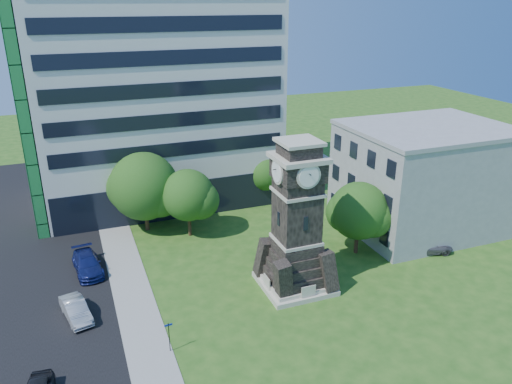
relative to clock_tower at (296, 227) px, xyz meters
name	(u,v)px	position (x,y,z in m)	size (l,w,h in m)	color
ground	(270,306)	(-3.00, -2.00, -5.28)	(160.00, 160.00, 0.00)	#245117
sidewalk	(134,297)	(-12.50, 3.00, -5.25)	(3.00, 70.00, 0.06)	gray
street	(15,321)	(-21.00, 3.00, -5.27)	(14.00, 80.00, 0.02)	black
clock_tower	(296,227)	(0.00, 0.00, 0.00)	(5.40, 5.40, 12.22)	beige
office_tall	(153,73)	(-6.20, 23.84, 8.94)	(26.20, 15.11, 28.60)	silver
office_low	(425,177)	(16.97, 6.00, -0.07)	(15.20, 12.20, 10.40)	#A0A3A5
car_street_mid	(76,310)	(-16.76, 1.76, -4.60)	(1.44, 4.13, 1.36)	#979B9E
car_street_north	(87,264)	(-15.53, 8.37, -4.54)	(2.08, 5.12, 1.49)	navy
car_east_lot	(428,246)	(13.86, 0.78, -4.67)	(2.04, 4.43, 1.23)	#57575D
park_bench	(328,283)	(2.30, -1.36, -4.82)	(1.67, 0.44, 0.86)	black
street_sign	(169,334)	(-11.16, -4.39, -3.89)	(0.53, 0.05, 2.21)	black
tree_nw	(145,188)	(-9.28, 14.89, -0.79)	(7.40, 6.73, 8.04)	#332114
tree_nc	(189,197)	(-5.61, 12.08, -1.19)	(5.53, 5.02, 6.78)	#332114
tree_ne	(266,174)	(4.47, 17.31, -1.88)	(4.40, 4.00, 5.54)	#332114
tree_east	(359,212)	(7.73, 3.10, -1.27)	(5.73, 5.21, 6.79)	#332114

